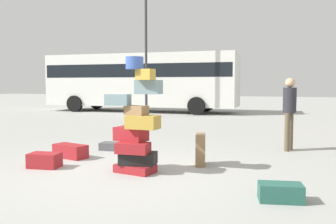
{
  "coord_description": "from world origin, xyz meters",
  "views": [
    {
      "loc": [
        2.83,
        -5.61,
        1.54
      ],
      "look_at": [
        0.16,
        1.7,
        0.94
      ],
      "focal_mm": 38.67,
      "sensor_mm": 36.0,
      "label": 1
    }
  ],
  "objects": [
    {
      "name": "suitcase_teal_upright_blue",
      "position": [
        2.62,
        -0.73,
        0.12
      ],
      "size": [
        0.62,
        0.43,
        0.24
      ],
      "primitive_type": "cube",
      "rotation": [
        0.0,
        0.0,
        0.21
      ],
      "color": "#26594C",
      "rests_on": "ground"
    },
    {
      "name": "person_bearded_onlooker",
      "position": [
        2.61,
        3.15,
        1.01
      ],
      "size": [
        0.3,
        0.33,
        1.68
      ],
      "rotation": [
        0.0,
        0.0,
        -1.88
      ],
      "color": "brown",
      "rests_on": "ground"
    },
    {
      "name": "suitcase_brown_white_trunk",
      "position": [
        1.09,
        0.97,
        0.3
      ],
      "size": [
        0.27,
        0.45,
        0.6
      ],
      "primitive_type": "cube",
      "rotation": [
        0.0,
        0.0,
        0.23
      ],
      "color": "olive",
      "rests_on": "ground"
    },
    {
      "name": "suitcase_maroon_foreground_far",
      "position": [
        -1.57,
        -0.21,
        0.13
      ],
      "size": [
        0.6,
        0.43,
        0.27
      ],
      "primitive_type": "cube",
      "rotation": [
        0.0,
        0.0,
        0.16
      ],
      "color": "maroon",
      "rests_on": "ground"
    },
    {
      "name": "parked_bus",
      "position": [
        -5.49,
        12.81,
        1.83
      ],
      "size": [
        10.73,
        3.1,
        3.15
      ],
      "rotation": [
        0.0,
        0.0,
        0.05
      ],
      "color": "silver",
      "rests_on": "ground"
    },
    {
      "name": "lamp_post",
      "position": [
        -3.91,
        9.9,
        4.49
      ],
      "size": [
        0.36,
        0.36,
        7.02
      ],
      "color": "#333338",
      "rests_on": "ground"
    },
    {
      "name": "ground_plane",
      "position": [
        0.0,
        0.0,
        0.0
      ],
      "size": [
        80.0,
        80.0,
        0.0
      ],
      "primitive_type": "plane",
      "color": "#9E9E99"
    },
    {
      "name": "suitcase_maroon_right_side",
      "position": [
        -1.66,
        0.72,
        0.14
      ],
      "size": [
        0.81,
        0.51,
        0.28
      ],
      "primitive_type": "cube",
      "rotation": [
        0.0,
        0.0,
        -0.24
      ],
      "color": "maroon",
      "rests_on": "ground"
    },
    {
      "name": "suitcase_tower",
      "position": [
        0.18,
        0.06,
        0.78
      ],
      "size": [
        0.95,
        0.6,
        2.0
      ],
      "color": "maroon",
      "rests_on": "ground"
    },
    {
      "name": "suitcase_charcoal_behind_tower",
      "position": [
        -1.26,
        1.8,
        0.09
      ],
      "size": [
        0.57,
        0.39,
        0.17
      ],
      "primitive_type": "cube",
      "rotation": [
        0.0,
        0.0,
        0.08
      ],
      "color": "#4C4C51",
      "rests_on": "ground"
    }
  ]
}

